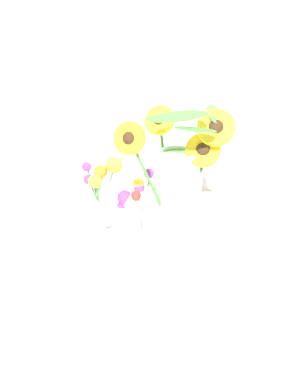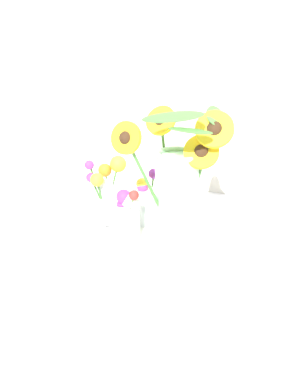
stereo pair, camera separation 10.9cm
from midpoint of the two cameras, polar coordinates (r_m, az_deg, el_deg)
name	(u,v)px [view 2 (the right image)]	position (r m, az deg, el deg)	size (l,w,h in m)	color
ground_plane	(118,254)	(1.10, -0.52, -7.92)	(6.00, 6.00, 0.00)	silver
serving_tray	(144,240)	(1.14, 2.75, -6.11)	(0.46, 0.46, 0.02)	white
mason_jar_sunflowers	(178,186)	(1.07, 7.33, 0.72)	(0.27, 0.20, 0.34)	#99CC9E
vase_small_center	(126,217)	(1.09, 0.61, -3.30)	(0.08, 0.07, 0.14)	white
vase_bulb_right	(107,199)	(1.17, -2.10, -0.95)	(0.08, 0.11, 0.18)	white
vase_small_back	(147,200)	(1.19, 3.06, -1.14)	(0.08, 0.09, 0.14)	white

